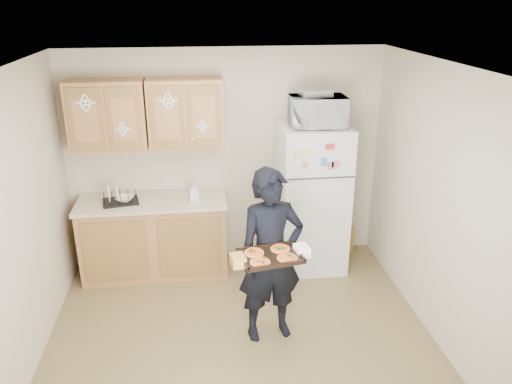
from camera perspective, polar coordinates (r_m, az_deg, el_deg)
floor at (r=4.80m, az=-1.57°, el=-17.27°), size 3.60×3.60×0.00m
ceiling at (r=3.77m, az=-1.96°, el=13.77°), size 3.60×3.60×0.00m
wall_back at (r=5.81m, az=-3.48°, el=3.89°), size 3.60×0.04×2.50m
wall_front at (r=2.63m, az=2.33°, el=-20.50°), size 3.60×0.04×2.50m
wall_left at (r=4.37m, az=-26.03°, el=-4.56°), size 0.04×3.60×2.50m
wall_right at (r=4.64m, az=20.96°, el=-2.23°), size 0.04×3.60×2.50m
refrigerator at (r=5.74m, az=6.38°, el=-0.69°), size 0.75×0.70×1.70m
base_cabinet at (r=5.83m, az=-11.47°, el=-5.16°), size 1.60×0.60×0.86m
countertop at (r=5.65m, az=-11.80°, el=-1.08°), size 1.64×0.64×0.04m
upper_cab_left at (r=5.54m, az=-16.61°, el=8.33°), size 0.80×0.33×0.75m
upper_cab_right at (r=5.47m, az=-8.03°, el=8.85°), size 0.80×0.33×0.75m
cereal_box at (r=6.36m, az=10.17°, el=-5.40°), size 0.20×0.07×0.32m
person at (r=4.51m, az=1.72°, el=-7.39°), size 0.66×0.49×1.65m
baking_tray at (r=4.17m, az=1.66°, el=-7.40°), size 0.55×0.45×0.04m
pizza_front_left at (r=4.06m, az=0.47°, el=-7.96°), size 0.17×0.17×0.02m
pizza_front_right at (r=4.13m, az=3.57°, el=-7.47°), size 0.17×0.17×0.02m
pizza_back_left at (r=4.20m, az=-0.22°, el=-6.89°), size 0.17×0.17×0.02m
pizza_back_right at (r=4.26m, az=2.79°, el=-6.44°), size 0.17×0.17×0.02m
microwave at (r=5.39m, az=7.06°, el=9.12°), size 0.60×0.41×0.32m
foil_pan at (r=5.38m, az=6.81°, el=11.23°), size 0.33×0.24×0.07m
dish_rack at (r=5.62m, az=-15.26°, el=-0.44°), size 0.42×0.34×0.15m
bowl at (r=5.63m, az=-14.77°, el=-0.73°), size 0.23×0.23×0.05m
soap_bottle at (r=5.51m, az=-7.11°, el=0.07°), size 0.11×0.11×0.21m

